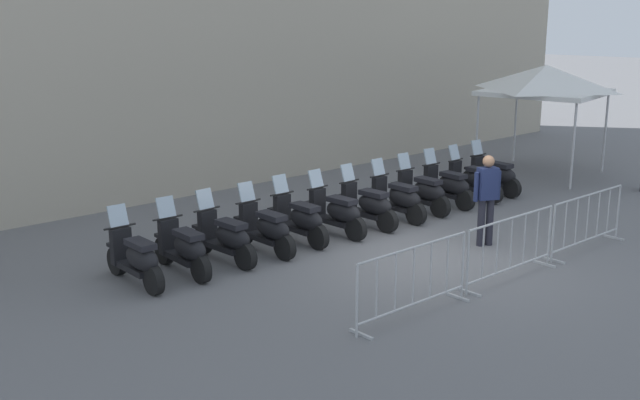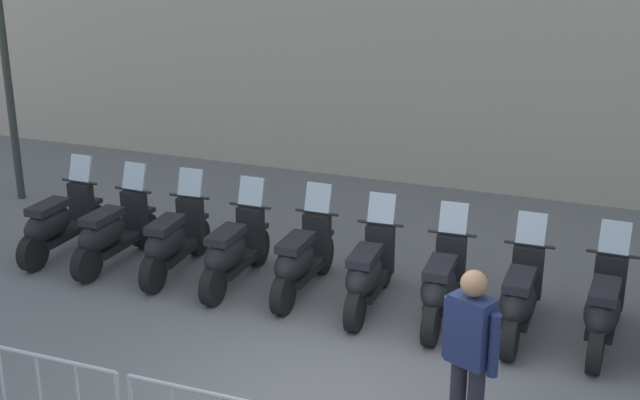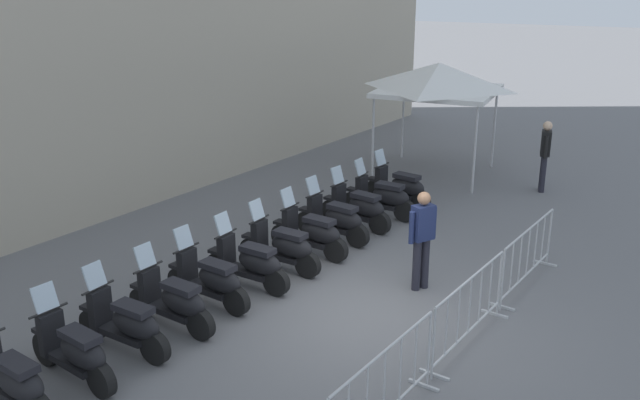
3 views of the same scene
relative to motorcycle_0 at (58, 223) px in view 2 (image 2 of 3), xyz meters
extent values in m
cylinder|color=black|center=(0.16, 0.68, -0.21)|extent=(0.24, 0.50, 0.48)
cylinder|color=black|center=(-0.12, -0.53, -0.21)|extent=(0.24, 0.50, 0.48)
cube|color=black|center=(0.02, 0.08, -0.17)|extent=(0.47, 0.91, 0.10)
ellipsoid|color=black|center=(-0.04, -0.19, 0.07)|extent=(0.54, 0.90, 0.40)
cube|color=black|center=(-0.04, -0.16, 0.29)|extent=(0.41, 0.65, 0.10)
cube|color=black|center=(0.12, 0.50, 0.10)|extent=(0.36, 0.21, 0.60)
cylinder|color=black|center=(0.12, 0.50, 0.43)|extent=(0.55, 0.16, 0.04)
cube|color=silver|center=(0.13, 0.55, 0.61)|extent=(0.34, 0.21, 0.35)
cube|color=black|center=(0.16, 0.68, 0.06)|extent=(0.27, 0.36, 0.06)
cylinder|color=black|center=(1.01, 0.46, -0.21)|extent=(0.26, 0.50, 0.48)
cylinder|color=black|center=(0.70, -0.74, -0.21)|extent=(0.26, 0.50, 0.48)
cube|color=black|center=(0.86, -0.14, -0.17)|extent=(0.49, 0.91, 0.10)
ellipsoid|color=black|center=(0.79, -0.41, 0.07)|extent=(0.56, 0.90, 0.40)
cube|color=black|center=(0.79, -0.38, 0.29)|extent=(0.42, 0.65, 0.10)
cube|color=black|center=(0.96, 0.28, 0.10)|extent=(0.36, 0.22, 0.60)
cylinder|color=black|center=(0.96, 0.28, 0.43)|extent=(0.55, 0.17, 0.04)
cube|color=silver|center=(0.98, 0.33, 0.61)|extent=(0.34, 0.21, 0.35)
cube|color=black|center=(1.01, 0.46, 0.06)|extent=(0.27, 0.36, 0.06)
cylinder|color=black|center=(1.81, 0.33, -0.21)|extent=(0.21, 0.50, 0.48)
cylinder|color=black|center=(1.62, -0.90, -0.21)|extent=(0.21, 0.50, 0.48)
cube|color=black|center=(1.71, -0.28, -0.17)|extent=(0.41, 0.90, 0.10)
ellipsoid|color=black|center=(1.67, -0.56, 0.07)|extent=(0.48, 0.89, 0.40)
cube|color=black|center=(1.67, -0.53, 0.29)|extent=(0.37, 0.64, 0.10)
cube|color=black|center=(1.78, 0.14, 0.10)|extent=(0.36, 0.19, 0.60)
cylinder|color=black|center=(1.78, 0.14, 0.43)|extent=(0.56, 0.12, 0.04)
cube|color=silver|center=(1.78, 0.19, 0.61)|extent=(0.34, 0.19, 0.35)
cube|color=black|center=(1.81, 0.33, 0.06)|extent=(0.25, 0.35, 0.06)
cylinder|color=black|center=(2.67, 0.10, -0.21)|extent=(0.23, 0.50, 0.48)
cylinder|color=black|center=(2.43, -1.11, -0.21)|extent=(0.23, 0.50, 0.48)
cube|color=black|center=(2.55, -0.50, -0.17)|extent=(0.45, 0.91, 0.10)
ellipsoid|color=black|center=(2.49, -0.78, 0.07)|extent=(0.52, 0.89, 0.40)
cube|color=black|center=(2.50, -0.75, 0.29)|extent=(0.39, 0.64, 0.10)
cube|color=black|center=(2.64, -0.08, 0.10)|extent=(0.36, 0.21, 0.60)
cylinder|color=black|center=(2.64, -0.08, 0.43)|extent=(0.56, 0.15, 0.04)
cube|color=silver|center=(2.65, -0.03, 0.61)|extent=(0.34, 0.20, 0.35)
cube|color=black|center=(2.67, 0.10, 0.06)|extent=(0.26, 0.35, 0.06)
cylinder|color=black|center=(3.54, 0.00, -0.21)|extent=(0.24, 0.50, 0.48)
cylinder|color=black|center=(3.28, -1.21, -0.21)|extent=(0.24, 0.50, 0.48)
cube|color=black|center=(3.41, -0.61, -0.17)|extent=(0.45, 0.91, 0.10)
ellipsoid|color=black|center=(3.35, -0.88, 0.07)|extent=(0.53, 0.90, 0.40)
cube|color=black|center=(3.36, -0.85, 0.29)|extent=(0.40, 0.65, 0.10)
cube|color=black|center=(3.50, -0.18, 0.10)|extent=(0.36, 0.21, 0.60)
cylinder|color=black|center=(3.50, -0.18, 0.43)|extent=(0.56, 0.15, 0.04)
cube|color=silver|center=(3.51, -0.13, 0.61)|extent=(0.34, 0.20, 0.35)
cube|color=black|center=(3.54, 0.00, 0.06)|extent=(0.26, 0.35, 0.06)
cylinder|color=black|center=(4.34, -0.25, -0.21)|extent=(0.21, 0.50, 0.48)
cylinder|color=black|center=(4.14, -1.48, -0.21)|extent=(0.21, 0.50, 0.48)
cube|color=black|center=(4.24, -0.87, -0.17)|extent=(0.41, 0.90, 0.10)
ellipsoid|color=black|center=(4.20, -1.14, 0.07)|extent=(0.49, 0.89, 0.40)
cube|color=black|center=(4.20, -1.11, 0.29)|extent=(0.37, 0.64, 0.10)
cube|color=black|center=(4.31, -0.44, 0.10)|extent=(0.36, 0.19, 0.60)
cylinder|color=black|center=(4.31, -0.44, 0.43)|extent=(0.56, 0.12, 0.04)
cube|color=silver|center=(4.32, -0.39, 0.61)|extent=(0.34, 0.19, 0.35)
cube|color=black|center=(4.34, -0.25, 0.06)|extent=(0.25, 0.35, 0.06)
cylinder|color=black|center=(5.19, -0.45, -0.21)|extent=(0.22, 0.50, 0.48)
cylinder|color=black|center=(4.99, -1.67, -0.21)|extent=(0.22, 0.50, 0.48)
cube|color=black|center=(5.09, -1.06, -0.17)|extent=(0.42, 0.90, 0.10)
ellipsoid|color=black|center=(5.04, -1.33, 0.07)|extent=(0.49, 0.89, 0.40)
cube|color=black|center=(5.05, -1.30, 0.29)|extent=(0.37, 0.64, 0.10)
cube|color=black|center=(5.16, -0.63, 0.10)|extent=(0.36, 0.19, 0.60)
cylinder|color=black|center=(5.16, -0.63, 0.43)|extent=(0.56, 0.13, 0.04)
cube|color=silver|center=(5.16, -0.58, 0.61)|extent=(0.34, 0.19, 0.35)
cube|color=black|center=(5.19, -0.45, 0.06)|extent=(0.25, 0.35, 0.06)
cylinder|color=black|center=(6.05, -0.65, -0.21)|extent=(0.23, 0.50, 0.48)
cylinder|color=black|center=(5.81, -1.86, -0.21)|extent=(0.23, 0.50, 0.48)
cube|color=black|center=(5.93, -1.26, -0.17)|extent=(0.45, 0.91, 0.10)
ellipsoid|color=black|center=(5.87, -1.53, 0.07)|extent=(0.52, 0.90, 0.40)
cube|color=black|center=(5.88, -1.50, 0.29)|extent=(0.39, 0.64, 0.10)
cube|color=black|center=(6.02, -0.83, 0.10)|extent=(0.36, 0.21, 0.60)
cylinder|color=black|center=(6.02, -0.83, 0.43)|extent=(0.56, 0.15, 0.04)
cube|color=silver|center=(6.03, -0.78, 0.61)|extent=(0.34, 0.20, 0.35)
cube|color=black|center=(6.05, -0.65, 0.06)|extent=(0.26, 0.35, 0.06)
cylinder|color=black|center=(6.94, -0.78, -0.21)|extent=(0.25, 0.50, 0.48)
cylinder|color=black|center=(6.64, -1.98, -0.21)|extent=(0.25, 0.50, 0.48)
cube|color=black|center=(6.79, -1.38, -0.17)|extent=(0.48, 0.91, 0.10)
ellipsoid|color=black|center=(6.72, -1.65, 0.07)|extent=(0.55, 0.90, 0.40)
cube|color=black|center=(6.73, -1.62, 0.29)|extent=(0.41, 0.65, 0.10)
cube|color=black|center=(6.89, -0.96, 0.10)|extent=(0.36, 0.22, 0.60)
cylinder|color=black|center=(6.89, -0.96, 0.43)|extent=(0.55, 0.17, 0.04)
cube|color=silver|center=(6.90, -0.91, 0.61)|extent=(0.34, 0.21, 0.35)
cube|color=black|center=(6.94, -0.78, 0.06)|extent=(0.27, 0.36, 0.06)
cylinder|color=#B2B5B7|center=(1.52, -4.23, 0.16)|extent=(0.02, 0.02, 0.87)
cylinder|color=#2D332D|center=(-1.65, 2.10, 1.85)|extent=(0.12, 0.12, 4.61)
cube|color=navy|center=(5.35, -3.60, 0.75)|extent=(0.42, 0.39, 0.60)
sphere|color=#9E7051|center=(5.35, -3.60, 1.17)|extent=(0.22, 0.22, 0.22)
cylinder|color=navy|center=(5.16, -3.46, 0.70)|extent=(0.09, 0.09, 0.55)
cylinder|color=navy|center=(5.54, -3.73, 0.70)|extent=(0.09, 0.09, 0.55)
camera|label=1|loc=(-7.82, -9.42, 3.95)|focal=43.64mm
camera|label=2|loc=(5.16, -10.06, 4.10)|focal=48.88mm
camera|label=3|loc=(-5.13, -6.30, 4.76)|focal=38.86mm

